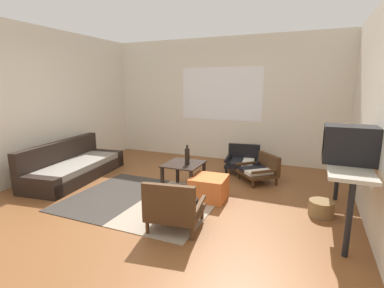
# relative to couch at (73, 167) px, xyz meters

# --- Properties ---
(ground_plane) EXTENTS (7.80, 7.80, 0.00)m
(ground_plane) POSITION_rel_couch_xyz_m (2.04, -0.60, -0.20)
(ground_plane) COLOR brown
(far_wall_with_window) EXTENTS (5.60, 0.13, 2.70)m
(far_wall_with_window) POSITION_rel_couch_xyz_m (2.04, 2.46, 1.15)
(far_wall_with_window) COLOR silver
(far_wall_with_window) RESTS_ON ground
(side_wall_left) EXTENTS (0.12, 6.60, 2.70)m
(side_wall_left) POSITION_rel_couch_xyz_m (-0.62, -0.30, 1.15)
(side_wall_left) COLOR silver
(side_wall_left) RESTS_ON ground
(area_rug) EXTENTS (2.14, 1.80, 0.01)m
(area_rug) POSITION_rel_couch_xyz_m (1.73, -0.39, -0.20)
(area_rug) COLOR #38332D
(area_rug) RESTS_ON ground
(couch) EXTENTS (1.04, 2.12, 0.67)m
(couch) POSITION_rel_couch_xyz_m (0.00, 0.00, 0.00)
(couch) COLOR black
(couch) RESTS_ON ground
(coffee_table) EXTENTS (0.57, 0.62, 0.45)m
(coffee_table) POSITION_rel_couch_xyz_m (2.12, 0.22, 0.16)
(coffee_table) COLOR black
(coffee_table) RESTS_ON ground
(armchair_by_window) EXTENTS (0.70, 0.68, 0.51)m
(armchair_by_window) POSITION_rel_couch_xyz_m (2.76, 1.60, 0.03)
(armchair_by_window) COLOR black
(armchair_by_window) RESTS_ON ground
(armchair_striped_foreground) EXTENTS (0.69, 0.69, 0.62)m
(armchair_striped_foreground) POSITION_rel_couch_xyz_m (2.56, -1.01, 0.07)
(armchair_striped_foreground) COLOR #472D19
(armchair_striped_foreground) RESTS_ON ground
(armchair_corner) EXTENTS (0.80, 0.80, 0.48)m
(armchair_corner) POSITION_rel_couch_xyz_m (3.19, 1.13, 0.02)
(armchair_corner) COLOR #472D19
(armchair_corner) RESTS_ON ground
(ottoman_orange) EXTENTS (0.53, 0.53, 0.34)m
(ottoman_orange) POSITION_rel_couch_xyz_m (2.62, 0.04, -0.03)
(ottoman_orange) COLOR #D1662D
(ottoman_orange) RESTS_ON ground
(console_shelf) EXTENTS (0.44, 1.69, 0.81)m
(console_shelf) POSITION_rel_couch_xyz_m (4.37, -0.03, 0.53)
(console_shelf) COLOR #B2AD9E
(console_shelf) RESTS_ON ground
(crt_television) EXTENTS (0.53, 0.37, 0.42)m
(crt_television) POSITION_rel_couch_xyz_m (4.36, -0.21, 0.82)
(crt_television) COLOR black
(crt_television) RESTS_ON console_shelf
(clay_vase) EXTENTS (0.23, 0.23, 0.37)m
(clay_vase) POSITION_rel_couch_xyz_m (4.37, 0.44, 0.74)
(clay_vase) COLOR brown
(clay_vase) RESTS_ON console_shelf
(glass_bottle) EXTENTS (0.07, 0.07, 0.31)m
(glass_bottle) POSITION_rel_couch_xyz_m (2.20, 0.19, 0.38)
(glass_bottle) COLOR black
(glass_bottle) RESTS_ON coffee_table
(wicker_basket) EXTENTS (0.31, 0.31, 0.20)m
(wicker_basket) POSITION_rel_couch_xyz_m (4.16, 0.08, -0.10)
(wicker_basket) COLOR olive
(wicker_basket) RESTS_ON ground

